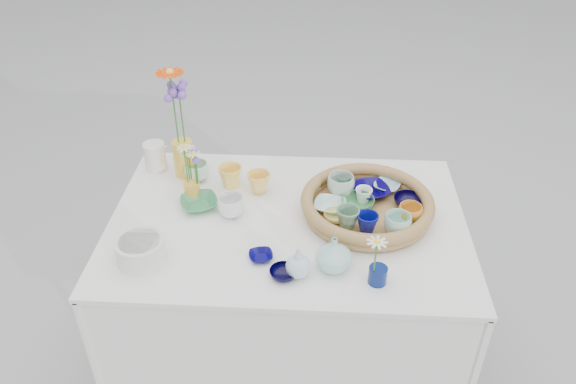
# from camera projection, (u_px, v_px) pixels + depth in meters

# --- Properties ---
(ground) EXTENTS (80.00, 80.00, 0.00)m
(ground) POSITION_uv_depth(u_px,v_px,m) (288.00, 359.00, 2.43)
(ground) COLOR #969696
(display_table) EXTENTS (1.26, 0.86, 0.77)m
(display_table) POSITION_uv_depth(u_px,v_px,m) (288.00, 359.00, 2.43)
(display_table) COLOR white
(display_table) RESTS_ON ground
(wicker_tray) EXTENTS (0.47, 0.47, 0.08)m
(wicker_tray) POSITION_uv_depth(u_px,v_px,m) (367.00, 205.00, 2.00)
(wicker_tray) COLOR brown
(wicker_tray) RESTS_ON display_table
(tray_ceramic_0) EXTENTS (0.17, 0.17, 0.03)m
(tray_ceramic_0) POSITION_uv_depth(u_px,v_px,m) (370.00, 191.00, 2.08)
(tray_ceramic_0) COLOR #07004B
(tray_ceramic_0) RESTS_ON wicker_tray
(tray_ceramic_1) EXTENTS (0.12, 0.12, 0.03)m
(tray_ceramic_1) POSITION_uv_depth(u_px,v_px,m) (408.00, 201.00, 2.02)
(tray_ceramic_1) COLOR black
(tray_ceramic_1) RESTS_ON wicker_tray
(tray_ceramic_2) EXTENTS (0.09, 0.09, 0.07)m
(tray_ceramic_2) POSITION_uv_depth(u_px,v_px,m) (410.00, 214.00, 1.93)
(tray_ceramic_2) COLOR orange
(tray_ceramic_2) RESTS_ON wicker_tray
(tray_ceramic_3) EXTENTS (0.12, 0.12, 0.04)m
(tray_ceramic_3) POSITION_uv_depth(u_px,v_px,m) (358.00, 203.00, 2.01)
(tray_ceramic_3) COLOR #468A50
(tray_ceramic_3) RESTS_ON wicker_tray
(tray_ceramic_4) EXTENTS (0.10, 0.10, 0.07)m
(tray_ceramic_4) POSITION_uv_depth(u_px,v_px,m) (348.00, 218.00, 1.91)
(tray_ceramic_4) COLOR slate
(tray_ceramic_4) RESTS_ON wicker_tray
(tray_ceramic_5) EXTENTS (0.13, 0.13, 0.03)m
(tray_ceramic_5) POSITION_uv_depth(u_px,v_px,m) (330.00, 206.00, 2.00)
(tray_ceramic_5) COLOR silver
(tray_ceramic_5) RESTS_ON wicker_tray
(tray_ceramic_6) EXTENTS (0.12, 0.12, 0.08)m
(tray_ceramic_6) POSITION_uv_depth(u_px,v_px,m) (341.00, 185.00, 2.06)
(tray_ceramic_6) COLOR #B6CBBF
(tray_ceramic_6) RESTS_ON wicker_tray
(tray_ceramic_7) EXTENTS (0.07, 0.07, 0.06)m
(tray_ceramic_7) POSITION_uv_depth(u_px,v_px,m) (364.00, 196.00, 2.03)
(tray_ceramic_7) COLOR white
(tray_ceramic_7) RESTS_ON wicker_tray
(tray_ceramic_8) EXTENTS (0.13, 0.13, 0.02)m
(tray_ceramic_8) POSITION_uv_depth(u_px,v_px,m) (387.00, 186.00, 2.11)
(tray_ceramic_8) COLOR #A6DCEB
(tray_ceramic_8) RESTS_ON wicker_tray
(tray_ceramic_9) EXTENTS (0.08, 0.08, 0.07)m
(tray_ceramic_9) POSITION_uv_depth(u_px,v_px,m) (367.00, 223.00, 1.89)
(tray_ceramic_9) COLOR navy
(tray_ceramic_9) RESTS_ON wicker_tray
(tray_ceramic_10) EXTENTS (0.10, 0.10, 0.03)m
(tray_ceramic_10) POSITION_uv_depth(u_px,v_px,m) (336.00, 216.00, 1.95)
(tray_ceramic_10) COLOR #EFDC75
(tray_ceramic_10) RESTS_ON wicker_tray
(tray_ceramic_11) EXTENTS (0.11, 0.11, 0.07)m
(tray_ceramic_11) POSITION_uv_depth(u_px,v_px,m) (397.00, 224.00, 1.88)
(tray_ceramic_11) COLOR #9ED6C8
(tray_ceramic_11) RESTS_ON wicker_tray
(tray_ceramic_12) EXTENTS (0.07, 0.07, 0.06)m
(tray_ceramic_12) POSITION_uv_depth(u_px,v_px,m) (344.00, 181.00, 2.11)
(tray_ceramic_12) COLOR #4E8069
(tray_ceramic_12) RESTS_ON wicker_tray
(loose_ceramic_0) EXTENTS (0.12, 0.12, 0.08)m
(loose_ceramic_0) POSITION_uv_depth(u_px,v_px,m) (231.00, 176.00, 2.14)
(loose_ceramic_0) COLOR #FED259
(loose_ceramic_0) RESTS_ON display_table
(loose_ceramic_1) EXTENTS (0.11, 0.11, 0.08)m
(loose_ceramic_1) POSITION_uv_depth(u_px,v_px,m) (259.00, 183.00, 2.11)
(loose_ceramic_1) COLOR #FFCD5B
(loose_ceramic_1) RESTS_ON display_table
(loose_ceramic_2) EXTENTS (0.17, 0.17, 0.03)m
(loose_ceramic_2) POSITION_uv_depth(u_px,v_px,m) (199.00, 203.00, 2.04)
(loose_ceramic_2) COLOR #368956
(loose_ceramic_2) RESTS_ON display_table
(loose_ceramic_3) EXTENTS (0.10, 0.10, 0.08)m
(loose_ceramic_3) POSITION_uv_depth(u_px,v_px,m) (231.00, 206.00, 1.99)
(loose_ceramic_3) COLOR silver
(loose_ceramic_3) RESTS_ON display_table
(loose_ceramic_4) EXTENTS (0.09, 0.09, 0.02)m
(loose_ceramic_4) POSITION_uv_depth(u_px,v_px,m) (261.00, 256.00, 1.82)
(loose_ceramic_4) COLOR #080552
(loose_ceramic_4) RESTS_ON display_table
(loose_ceramic_5) EXTENTS (0.11, 0.11, 0.07)m
(loose_ceramic_5) POSITION_uv_depth(u_px,v_px,m) (197.00, 171.00, 2.18)
(loose_ceramic_5) COLOR #B0D7C3
(loose_ceramic_5) RESTS_ON display_table
(loose_ceramic_6) EXTENTS (0.11, 0.11, 0.03)m
(loose_ceramic_6) POSITION_uv_depth(u_px,v_px,m) (283.00, 273.00, 1.74)
(loose_ceramic_6) COLOR black
(loose_ceramic_6) RESTS_ON display_table
(fluted_bowl) EXTENTS (0.20, 0.20, 0.08)m
(fluted_bowl) POSITION_uv_depth(u_px,v_px,m) (141.00, 251.00, 1.79)
(fluted_bowl) COLOR silver
(fluted_bowl) RESTS_ON display_table
(bud_vase_paleblue) EXTENTS (0.09, 0.09, 0.12)m
(bud_vase_paleblue) POSITION_uv_depth(u_px,v_px,m) (298.00, 261.00, 1.72)
(bud_vase_paleblue) COLOR silver
(bud_vase_paleblue) RESTS_ON display_table
(bud_vase_seafoam) EXTENTS (0.15, 0.15, 0.12)m
(bud_vase_seafoam) POSITION_uv_depth(u_px,v_px,m) (334.00, 254.00, 1.75)
(bud_vase_seafoam) COLOR #9CCBC8
(bud_vase_seafoam) RESTS_ON display_table
(bud_vase_cobalt) EXTENTS (0.07, 0.07, 0.06)m
(bud_vase_cobalt) POSITION_uv_depth(u_px,v_px,m) (378.00, 275.00, 1.72)
(bud_vase_cobalt) COLOR navy
(bud_vase_cobalt) RESTS_ON display_table
(single_daisy) EXTENTS (0.09, 0.09, 0.13)m
(single_daisy) POSITION_uv_depth(u_px,v_px,m) (375.00, 257.00, 1.66)
(single_daisy) COLOR white
(single_daisy) RESTS_ON bud_vase_cobalt
(tall_vase_yellow) EXTENTS (0.10, 0.10, 0.15)m
(tall_vase_yellow) POSITION_uv_depth(u_px,v_px,m) (184.00, 158.00, 2.19)
(tall_vase_yellow) COLOR gold
(tall_vase_yellow) RESTS_ON display_table
(gerbera) EXTENTS (0.12, 0.12, 0.30)m
(gerbera) POSITION_uv_depth(u_px,v_px,m) (174.00, 109.00, 2.07)
(gerbera) COLOR #FE3F01
(gerbera) RESTS_ON tall_vase_yellow
(hydrangea) EXTENTS (0.10, 0.10, 0.28)m
(hydrangea) POSITION_uv_depth(u_px,v_px,m) (182.00, 118.00, 2.09)
(hydrangea) COLOR #744EB2
(hydrangea) RESTS_ON tall_vase_yellow
(white_pitcher) EXTENTS (0.14, 0.12, 0.11)m
(white_pitcher) POSITION_uv_depth(u_px,v_px,m) (155.00, 156.00, 2.23)
(white_pitcher) COLOR silver
(white_pitcher) RESTS_ON display_table
(daisy_cup) EXTENTS (0.07, 0.07, 0.06)m
(daisy_cup) POSITION_uv_depth(u_px,v_px,m) (192.00, 190.00, 2.09)
(daisy_cup) COLOR #F8AD3C
(daisy_cup) RESTS_ON display_table
(daisy_posy) EXTENTS (0.10, 0.10, 0.16)m
(daisy_posy) POSITION_uv_depth(u_px,v_px,m) (191.00, 163.00, 2.03)
(daisy_posy) COLOR white
(daisy_posy) RESTS_ON daisy_cup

